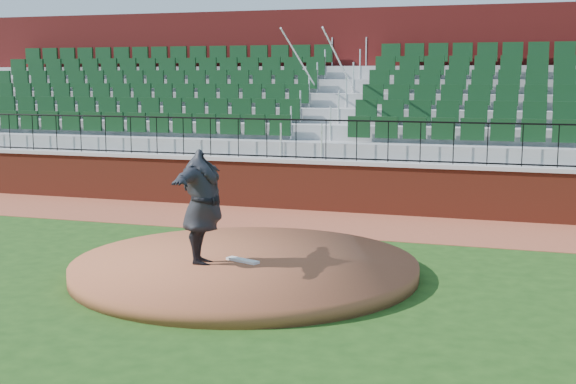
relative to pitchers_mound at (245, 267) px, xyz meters
name	(u,v)px	position (x,y,z in m)	size (l,w,h in m)	color
ground	(260,282)	(0.41, -0.36, -0.12)	(90.00, 90.00, 0.00)	#1B3F12
warning_track	(340,223)	(0.41, 5.04, -0.12)	(34.00, 3.20, 0.01)	brown
field_wall	(356,189)	(0.41, 6.64, 0.47)	(34.00, 0.35, 1.20)	maroon
wall_cap	(356,163)	(0.41, 6.64, 1.12)	(34.00, 0.45, 0.10)	#B7B7B7
wall_railing	(357,141)	(0.41, 6.64, 1.67)	(34.00, 0.05, 1.00)	black
seating_stands	(379,115)	(0.41, 9.36, 2.18)	(34.00, 5.10, 4.60)	gray
concourse_wall	(397,97)	(0.41, 12.16, 2.62)	(34.00, 0.50, 5.50)	maroon
pitchers_mound	(245,267)	(0.00, 0.00, 0.00)	(5.95, 5.95, 0.25)	brown
pitching_rubber	(243,260)	(0.00, -0.10, 0.15)	(0.64, 0.16, 0.04)	white
pitcher	(202,207)	(-0.60, -0.43, 1.10)	(2.39, 0.65, 1.95)	black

